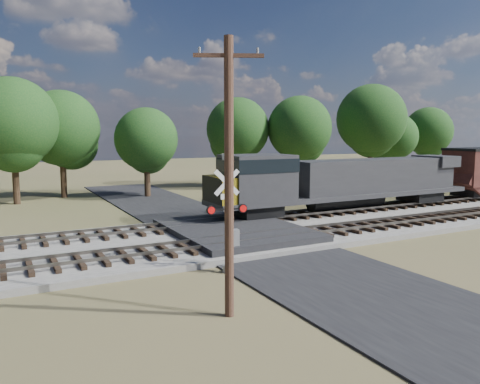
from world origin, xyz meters
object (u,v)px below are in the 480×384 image
crossing_signal_near (229,230)px  crossing_signal_far (242,190)px  equipment_shed (277,185)px  utility_pole (229,172)px

crossing_signal_near → crossing_signal_far: (7.44, 12.79, -0.13)m
crossing_signal_near → equipment_shed: bearing=60.6°
crossing_signal_far → equipment_shed: size_ratio=0.95×
crossing_signal_far → crossing_signal_near: bearing=54.5°
equipment_shed → utility_pole: bearing=-130.3°
crossing_signal_far → utility_pole: 19.83m
crossing_signal_near → equipment_shed: (13.05, 16.82, -0.45)m
crossing_signal_near → utility_pole: bearing=-107.9°
crossing_signal_near → crossing_signal_far: size_ratio=1.07×
crossing_signal_near → equipment_shed: 21.29m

